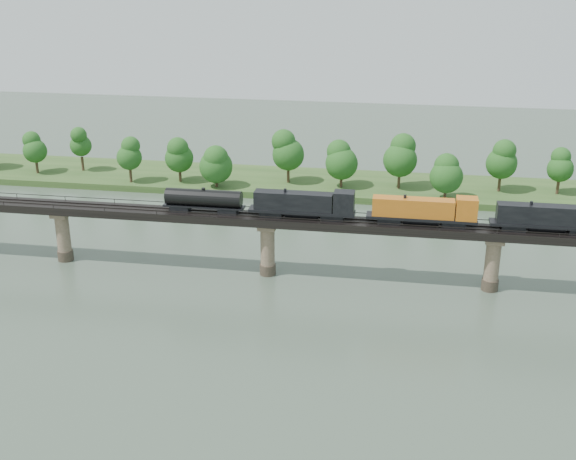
# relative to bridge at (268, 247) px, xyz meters

# --- Properties ---
(ground) EXTENTS (400.00, 400.00, 0.00)m
(ground) POSITION_rel_bridge_xyz_m (0.00, -30.00, -5.46)
(ground) COLOR #374639
(ground) RESTS_ON ground
(far_bank) EXTENTS (300.00, 24.00, 1.60)m
(far_bank) POSITION_rel_bridge_xyz_m (0.00, 55.00, -4.66)
(far_bank) COLOR #2E4B1E
(far_bank) RESTS_ON ground
(bridge) EXTENTS (236.00, 30.00, 11.50)m
(bridge) POSITION_rel_bridge_xyz_m (0.00, 0.00, 0.00)
(bridge) COLOR #473A2D
(bridge) RESTS_ON ground
(bridge_superstructure) EXTENTS (220.00, 4.90, 0.75)m
(bridge_superstructure) POSITION_rel_bridge_xyz_m (0.00, 0.00, 6.33)
(bridge_superstructure) COLOR black
(bridge_superstructure) RESTS_ON bridge
(far_treeline) EXTENTS (289.06, 17.54, 13.60)m
(far_treeline) POSITION_rel_bridge_xyz_m (-8.21, 50.52, 3.37)
(far_treeline) COLOR #382619
(far_treeline) RESTS_ON far_bank
(freight_train) EXTENTS (77.03, 3.00, 5.30)m
(freight_train) POSITION_rel_bridge_xyz_m (20.46, -0.00, 8.57)
(freight_train) COLOR black
(freight_train) RESTS_ON bridge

